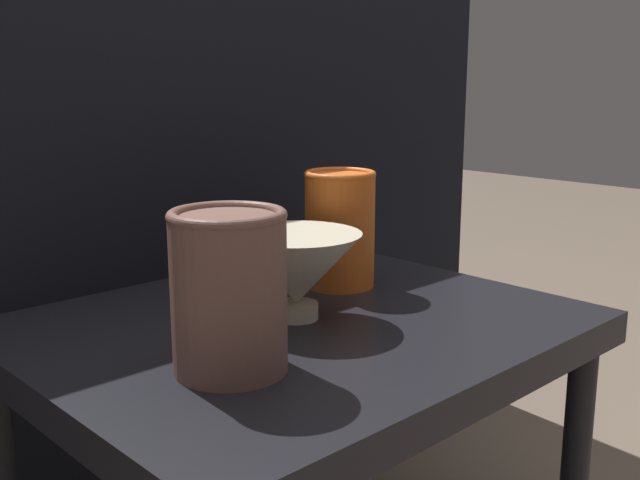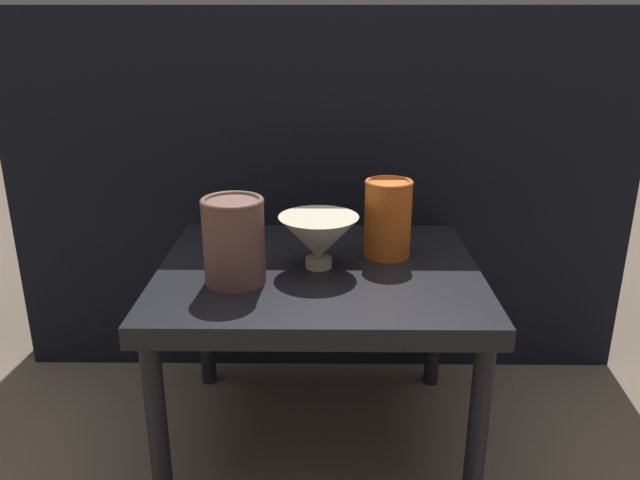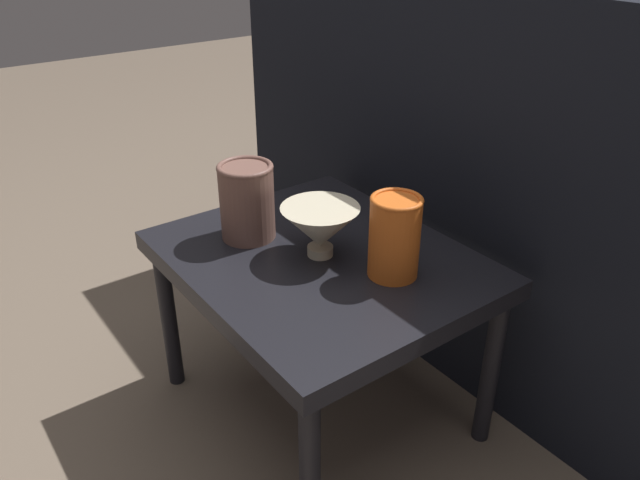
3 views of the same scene
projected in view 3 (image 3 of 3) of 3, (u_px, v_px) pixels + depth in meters
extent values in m
plane|color=#6B5B4C|center=(320.00, 406.00, 1.44)|extent=(8.00, 8.00, 0.00)
cube|color=black|center=(320.00, 263.00, 1.26)|extent=(0.63, 0.52, 0.04)
cylinder|color=black|center=(169.00, 319.00, 1.43)|extent=(0.04, 0.04, 0.37)
cylinder|color=black|center=(310.00, 478.00, 1.04)|extent=(0.04, 0.04, 0.37)
cylinder|color=black|center=(327.00, 260.00, 1.67)|extent=(0.04, 0.04, 0.37)
cylinder|color=black|center=(490.00, 371.00, 1.28)|extent=(0.04, 0.04, 0.37)
cube|color=black|center=(505.00, 171.00, 1.52)|extent=(1.53, 0.50, 0.90)
cylinder|color=beige|center=(319.00, 250.00, 1.25)|extent=(0.05, 0.05, 0.02)
cone|color=beige|center=(319.00, 227.00, 1.22)|extent=(0.16, 0.16, 0.09)
cylinder|color=brown|center=(247.00, 203.00, 1.28)|extent=(0.11, 0.11, 0.16)
torus|color=brown|center=(245.00, 167.00, 1.24)|extent=(0.12, 0.12, 0.01)
cylinder|color=orange|center=(394.00, 238.00, 1.15)|extent=(0.10, 0.10, 0.15)
torus|color=orange|center=(397.00, 200.00, 1.11)|extent=(0.10, 0.10, 0.01)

